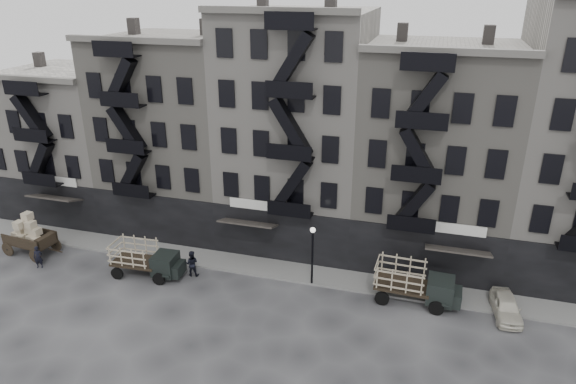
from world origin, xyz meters
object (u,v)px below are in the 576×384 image
(wagon, at_px, (27,231))
(pedestrian_west, at_px, (38,257))
(stake_truck_west, at_px, (145,257))
(car_east, at_px, (506,307))
(pedestrian_mid, at_px, (192,263))
(stake_truck_east, at_px, (415,281))

(wagon, distance_m, pedestrian_west, 2.76)
(stake_truck_west, height_order, pedestrian_west, stake_truck_west)
(car_east, xyz_separation_m, pedestrian_mid, (-20.28, -1.12, 0.31))
(wagon, relative_size, stake_truck_west, 0.78)
(stake_truck_west, distance_m, car_east, 23.41)
(stake_truck_east, bearing_deg, pedestrian_mid, -173.57)
(stake_truck_west, relative_size, pedestrian_west, 3.03)
(pedestrian_mid, bearing_deg, car_east, 170.64)
(stake_truck_east, relative_size, pedestrian_west, 3.23)
(car_east, relative_size, pedestrian_mid, 1.97)
(wagon, distance_m, pedestrian_mid, 12.95)
(wagon, xyz_separation_m, pedestrian_west, (2.06, -1.55, -0.98))
(stake_truck_east, bearing_deg, wagon, -174.40)
(stake_truck_west, bearing_deg, pedestrian_west, -173.75)
(pedestrian_mid, bearing_deg, wagon, -10.14)
(pedestrian_west, height_order, pedestrian_mid, pedestrian_mid)
(car_east, bearing_deg, wagon, 176.45)
(car_east, bearing_deg, pedestrian_mid, 176.75)
(pedestrian_west, bearing_deg, stake_truck_east, -18.32)
(wagon, distance_m, stake_truck_east, 27.79)
(stake_truck_west, distance_m, stake_truck_east, 17.96)
(stake_truck_west, bearing_deg, stake_truck_east, 3.27)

